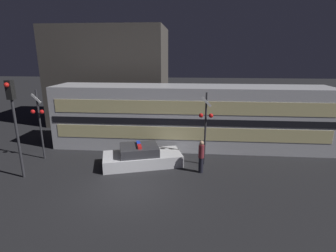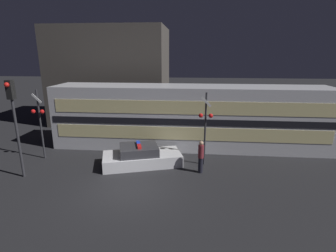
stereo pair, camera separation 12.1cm
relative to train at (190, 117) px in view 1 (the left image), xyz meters
name	(u,v)px [view 1 (the left image)]	position (x,y,z in m)	size (l,w,h in m)	color
ground_plane	(129,188)	(-2.75, -6.20, -2.05)	(120.00, 120.00, 0.00)	black
train	(190,117)	(0.00, 0.00, 0.00)	(17.96, 2.98, 4.11)	silver
police_car	(142,157)	(-2.67, -3.42, -1.59)	(4.72, 3.09, 1.26)	silver
pedestrian	(201,156)	(0.65, -4.16, -1.15)	(0.30, 0.30, 1.77)	black
crossing_signal_near	(206,123)	(0.88, -3.10, 0.37)	(0.78, 0.30, 4.13)	#2D2D33
crossing_signal_far	(39,119)	(-8.71, -3.07, 0.39)	(0.78, 0.30, 4.16)	#2D2D33
traffic_light_corner	(13,110)	(-8.42, -5.52, 1.45)	(0.30, 0.46, 4.93)	#2D2D33
building_left	(111,76)	(-7.28, 6.71, 2.14)	(9.94, 6.40, 8.38)	#47423D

